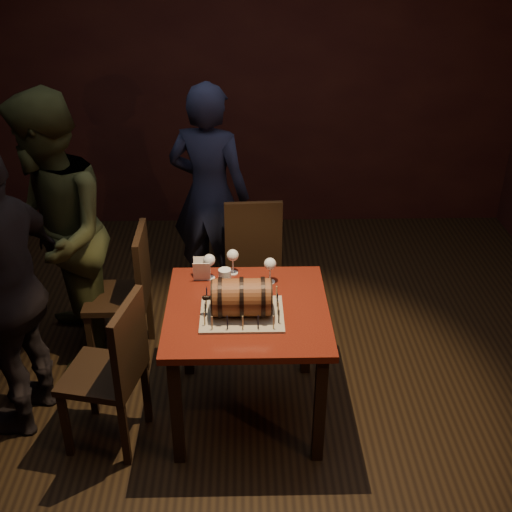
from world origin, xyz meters
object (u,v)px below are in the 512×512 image
(chair_back, at_px, (253,248))
(chair_left_front, at_px, (115,367))
(pub_table, at_px, (247,324))
(pint_of_ale, at_px, (225,281))
(barrel_cake, at_px, (242,297))
(chair_left_rear, at_px, (129,288))
(person_left_front, at_px, (7,292))
(person_left_rear, at_px, (54,236))
(wine_glass_right, at_px, (270,265))
(wine_glass_mid, at_px, (233,256))
(person_back, at_px, (209,195))
(wine_glass_left, at_px, (209,261))

(chair_back, relative_size, chair_left_front, 1.00)
(pub_table, relative_size, pint_of_ale, 6.00)
(barrel_cake, height_order, chair_left_rear, barrel_cake)
(chair_left_front, bearing_deg, person_left_front, 159.59)
(person_left_rear, height_order, person_left_front, person_left_rear)
(chair_back, bearing_deg, pub_table, -92.44)
(barrel_cake, bearing_deg, person_left_front, 176.59)
(person_left_rear, distance_m, person_left_front, 0.61)
(wine_glass_right, height_order, person_left_front, person_left_front)
(person_left_front, bearing_deg, wine_glass_mid, 119.68)
(person_left_rear, bearing_deg, person_left_front, -27.43)
(pub_table, xyz_separation_m, wine_glass_right, (0.14, 0.27, 0.23))
(wine_glass_mid, distance_m, chair_left_front, 0.93)
(barrel_cake, height_order, wine_glass_mid, barrel_cake)
(pub_table, distance_m, chair_left_rear, 0.97)
(wine_glass_mid, height_order, person_left_rear, person_left_rear)
(wine_glass_right, bearing_deg, chair_left_rear, 160.50)
(person_back, xyz_separation_m, person_left_front, (-1.04, -1.36, 0.04))
(wine_glass_right, distance_m, person_left_rear, 1.37)
(pub_table, height_order, chair_left_rear, chair_left_rear)
(wine_glass_mid, relative_size, pint_of_ale, 1.07)
(pub_table, bearing_deg, person_left_rear, 153.34)
(barrel_cake, bearing_deg, wine_glass_left, 115.73)
(wine_glass_left, distance_m, person_back, 1.04)
(wine_glass_left, height_order, person_left_front, person_left_front)
(chair_left_rear, bearing_deg, wine_glass_right, -19.50)
(pub_table, relative_size, chair_back, 0.97)
(chair_back, bearing_deg, person_left_front, -140.47)
(wine_glass_mid, xyz_separation_m, chair_left_front, (-0.63, -0.59, -0.34))
(chair_left_front, bearing_deg, chair_left_rear, 93.31)
(wine_glass_right, bearing_deg, chair_back, 96.03)
(pint_of_ale, height_order, chair_left_front, chair_left_front)
(chair_left_front, bearing_deg, chair_back, 60.14)
(pint_of_ale, height_order, chair_left_rear, chair_left_rear)
(chair_back, distance_m, chair_left_rear, 0.97)
(wine_glass_mid, bearing_deg, pint_of_ale, -101.18)
(pint_of_ale, distance_m, person_back, 1.21)
(chair_back, relative_size, chair_left_rear, 1.00)
(person_left_rear, bearing_deg, pint_of_ale, 50.64)
(wine_glass_left, distance_m, chair_left_front, 0.81)
(person_back, bearing_deg, person_left_rear, 56.94)
(wine_glass_left, bearing_deg, chair_back, 71.53)
(pub_table, relative_size, person_left_rear, 0.50)
(chair_left_rear, distance_m, person_left_rear, 0.57)
(pub_table, height_order, person_left_rear, person_left_rear)
(wine_glass_right, distance_m, pint_of_ale, 0.28)
(barrel_cake, bearing_deg, wine_glass_mid, 96.67)
(wine_glass_left, relative_size, wine_glass_right, 1.00)
(wine_glass_right, relative_size, person_left_front, 0.09)
(wine_glass_right, bearing_deg, chair_left_front, -150.53)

